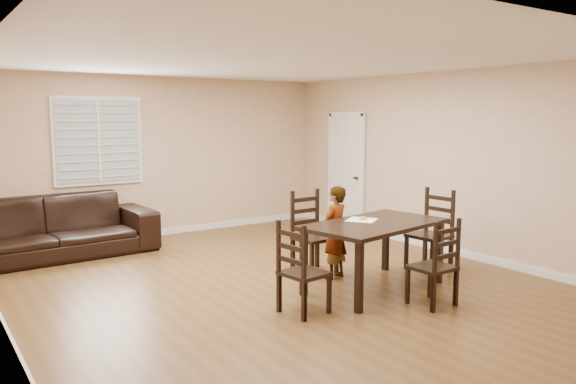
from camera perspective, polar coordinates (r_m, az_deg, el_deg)
The scene contains 11 objects.
ground at distance 6.98m, azimuth -1.32°, elevation -9.26°, with size 7.00×7.00×0.00m, color brown.
room at distance 6.85m, azimuth -1.93°, elevation 5.77°, with size 6.04×7.04×2.72m.
dining_table at distance 6.68m, azimuth 8.79°, elevation -3.78°, with size 1.85×1.24×0.80m.
chair_near at distance 7.43m, azimuth 2.09°, elevation -4.33°, with size 0.51×0.48×1.08m.
chair_far at distance 6.24m, azimuth 15.28°, elevation -7.43°, with size 0.45×0.42×0.96m.
chair_left at distance 5.79m, azimuth 0.79°, elevation -8.25°, with size 0.47×0.49×0.98m.
chair_right at distance 7.78m, azimuth 14.73°, elevation -4.02°, with size 0.49×0.52×1.08m.
child at distance 7.09m, azimuth 4.77°, elevation -4.12°, with size 0.43×0.28×1.18m, color gray.
napkin at distance 6.78m, azimuth 7.51°, elevation -2.82°, with size 0.33×0.33×0.00m, color white.
donut at distance 6.79m, azimuth 7.63°, elevation -2.62°, with size 0.10×0.10×0.04m.
sofa at distance 8.81m, azimuth -23.24°, elevation -3.41°, with size 2.99×1.17×0.87m, color black.
Camera 1 is at (-3.62, -5.61, 2.03)m, focal length 35.00 mm.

